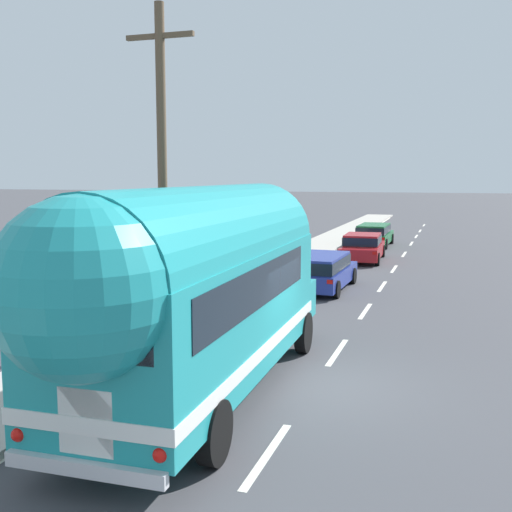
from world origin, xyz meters
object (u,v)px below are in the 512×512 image
utility_pole (162,171)px  painted_bus (195,285)px  car_third (374,233)px  car_lead (321,269)px  car_second (362,246)px

utility_pole → painted_bus: utility_pole is taller
utility_pole → car_third: bearing=84.4°
car_lead → painted_bus: bearing=-88.8°
utility_pole → car_second: (2.58, 17.19, -3.68)m
car_lead → car_second: same height
painted_bus → car_third: (-0.21, 27.64, -1.51)m
painted_bus → car_lead: painted_bus is taller
utility_pole → painted_bus: (2.54, -3.81, -2.12)m
car_lead → car_third: bearing=89.8°
car_second → car_third: bearing=92.2°
car_third → painted_bus: bearing=-89.6°
painted_bus → car_second: bearing=89.9°
car_lead → car_second: bearing=87.9°
car_lead → car_third: same height
utility_pole → car_second: bearing=81.5°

